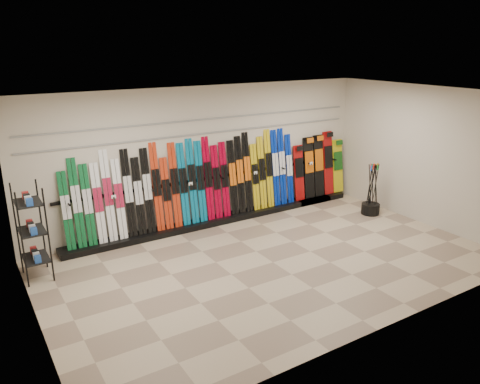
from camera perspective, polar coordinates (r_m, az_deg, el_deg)
floor at (r=8.69m, az=4.05°, el=-8.55°), size 8.00×8.00×0.00m
back_wall at (r=10.19m, az=-4.04°, el=4.41°), size 8.00×0.00×8.00m
left_wall at (r=6.73m, az=-24.57°, el=-4.34°), size 0.00×5.00×5.00m
right_wall at (r=10.92m, az=21.56°, el=4.11°), size 0.00×5.00×5.00m
ceiling at (r=7.84m, az=4.53°, el=11.52°), size 8.00×8.00×0.00m
ski_rack_base at (r=10.53m, az=-2.23°, el=-3.31°), size 8.00×0.40×0.12m
skis at (r=10.02m, az=-5.69°, el=1.00°), size 5.38×0.30×1.83m
snowboards at (r=11.97m, az=9.65°, el=3.05°), size 1.58×0.25×1.59m
accessory_rack at (r=8.57m, az=-24.00°, el=-4.52°), size 0.40×0.60×1.64m
pole_bin at (r=11.39m, az=15.60°, el=-1.98°), size 0.42×0.42×0.25m
ski_poles at (r=11.27m, az=15.80°, el=0.39°), size 0.37×0.25×1.18m
slatwall_rail_0 at (r=10.07m, az=-4.05°, el=7.16°), size 7.60×0.02×0.03m
slatwall_rail_1 at (r=10.02m, az=-4.09°, el=8.85°), size 7.60×0.02×0.03m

